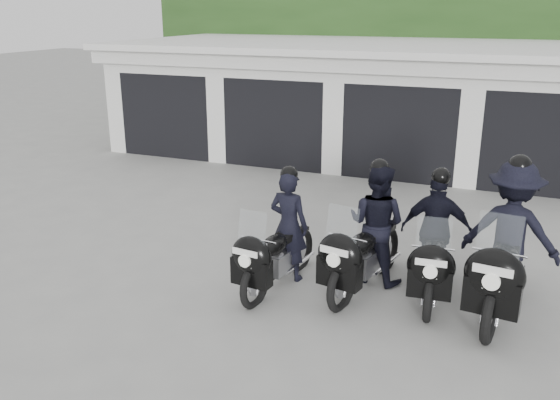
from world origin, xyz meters
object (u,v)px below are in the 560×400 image
at_px(police_bike_c, 435,240).
at_px(police_bike_d, 508,243).
at_px(police_bike_a, 279,240).
at_px(police_bike_b, 371,233).

xyz_separation_m(police_bike_c, police_bike_d, (0.95, -0.10, 0.13)).
bearing_deg(police_bike_c, police_bike_a, -167.03).
relative_size(police_bike_a, police_bike_d, 0.84).
bearing_deg(police_bike_a, police_bike_b, 29.99).
bearing_deg(police_bike_b, police_bike_a, -145.54).
bearing_deg(police_bike_a, police_bike_d, 17.70).
distance_m(police_bike_b, police_bike_d, 1.84).
xyz_separation_m(police_bike_a, police_bike_d, (3.03, 0.56, 0.20)).
height_order(police_bike_a, police_bike_c, police_bike_c).
bearing_deg(police_bike_d, police_bike_b, -171.66).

